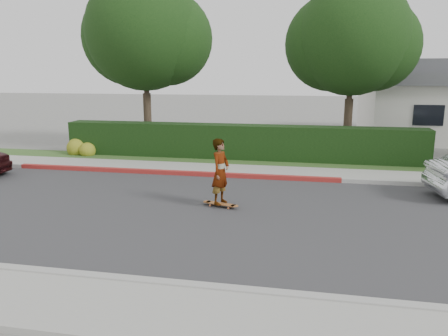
{
  "coord_description": "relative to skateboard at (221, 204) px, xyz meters",
  "views": [
    {
      "loc": [
        -0.15,
        -10.65,
        3.64
      ],
      "look_at": [
        -2.46,
        1.13,
        1.0
      ],
      "focal_mm": 35.0,
      "sensor_mm": 36.0,
      "label": 1
    }
  ],
  "objects": [
    {
      "name": "road",
      "position": [
        2.46,
        -0.63,
        -0.09
      ],
      "size": [
        60.0,
        8.0,
        0.01
      ],
      "primitive_type": "cube",
      "color": "#2D2D30",
      "rests_on": "ground"
    },
    {
      "name": "sidewalk_near",
      "position": [
        2.46,
        -5.63,
        -0.03
      ],
      "size": [
        60.0,
        1.6,
        0.12
      ],
      "primitive_type": "cube",
      "color": "gray",
      "rests_on": "ground"
    },
    {
      "name": "planting_strip",
      "position": [
        2.46,
        5.97,
        -0.04
      ],
      "size": [
        60.0,
        1.6,
        0.1
      ],
      "primitive_type": "cube",
      "color": "#2D4C1E",
      "rests_on": "ground"
    },
    {
      "name": "tree_left",
      "position": [
        -5.06,
        8.06,
        5.17
      ],
      "size": [
        5.99,
        5.21,
        8.0
      ],
      "color": "#33261C",
      "rests_on": "ground"
    },
    {
      "name": "curb_far",
      "position": [
        2.46,
        3.47,
        -0.02
      ],
      "size": [
        60.0,
        0.2,
        0.15
      ],
      "primitive_type": "cube",
      "color": "#9E9E99",
      "rests_on": "ground"
    },
    {
      "name": "flowering_shrub",
      "position": [
        -7.55,
        6.11,
        0.24
      ],
      "size": [
        1.4,
        1.0,
        0.9
      ],
      "color": "#2D4C19",
      "rests_on": "ground"
    },
    {
      "name": "curb_red_section",
      "position": [
        -2.54,
        3.47,
        -0.01
      ],
      "size": [
        12.0,
        0.21,
        0.15
      ],
      "primitive_type": "cube",
      "color": "maroon",
      "rests_on": "ground"
    },
    {
      "name": "tree_center",
      "position": [
        3.94,
        8.56,
        4.81
      ],
      "size": [
        5.66,
        4.84,
        7.44
      ],
      "color": "#33261C",
      "rests_on": "ground"
    },
    {
      "name": "ground",
      "position": [
        2.46,
        -0.63,
        -0.09
      ],
      "size": [
        120.0,
        120.0,
        0.0
      ],
      "primitive_type": "plane",
      "color": "slate",
      "rests_on": "ground"
    },
    {
      "name": "sidewalk_far",
      "position": [
        2.46,
        4.37,
        -0.03
      ],
      "size": [
        60.0,
        1.6,
        0.12
      ],
      "primitive_type": "cube",
      "color": "gray",
      "rests_on": "ground"
    },
    {
      "name": "skateboarder",
      "position": [
        0.0,
        0.0,
        0.92
      ],
      "size": [
        0.61,
        0.76,
        1.8
      ],
      "primitive_type": "imported",
      "rotation": [
        0.0,
        0.0,
        1.26
      ],
      "color": "white",
      "rests_on": "skateboard"
    },
    {
      "name": "skateboard",
      "position": [
        0.0,
        0.0,
        0.0
      ],
      "size": [
        1.08,
        0.49,
        0.1
      ],
      "rotation": [
        0.0,
        0.0,
        -0.28
      ],
      "color": "#CB6B37",
      "rests_on": "ground"
    },
    {
      "name": "curb_near",
      "position": [
        2.46,
        -4.73,
        -0.02
      ],
      "size": [
        60.0,
        0.2,
        0.15
      ],
      "primitive_type": "cube",
      "color": "#9E9E99",
      "rests_on": "ground"
    },
    {
      "name": "hedge",
      "position": [
        -0.54,
        6.57,
        0.66
      ],
      "size": [
        15.0,
        1.0,
        1.5
      ],
      "primitive_type": "cube",
      "color": "black",
      "rests_on": "ground"
    }
  ]
}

